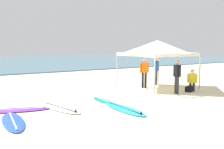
{
  "coord_description": "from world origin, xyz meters",
  "views": [
    {
      "loc": [
        -7.19,
        -9.45,
        2.44
      ],
      "look_at": [
        -0.44,
        1.22,
        1.0
      ],
      "focal_mm": 40.59,
      "sensor_mm": 36.0,
      "label": 1
    }
  ],
  "objects_px": {
    "surfboard_white": "(60,108)",
    "canopy_tent": "(157,47)",
    "surfboard_cyan": "(124,109)",
    "person_black": "(177,75)",
    "person_blue": "(156,69)",
    "surfboard_blue": "(13,121)",
    "surfboard_teal": "(104,100)",
    "gear_bag_near_tent": "(190,89)",
    "surfboard_purple": "(16,110)",
    "person_yellow": "(192,79)",
    "person_orange": "(144,71)"
  },
  "relations": [
    {
      "from": "gear_bag_near_tent",
      "to": "surfboard_purple",
      "type": "bearing_deg",
      "value": 175.28
    },
    {
      "from": "person_orange",
      "to": "gear_bag_near_tent",
      "type": "height_order",
      "value": "person_orange"
    },
    {
      "from": "surfboard_white",
      "to": "person_black",
      "type": "xyz_separation_m",
      "value": [
        6.15,
        -0.19,
        0.95
      ]
    },
    {
      "from": "surfboard_cyan",
      "to": "person_black",
      "type": "distance_m",
      "value": 4.41
    },
    {
      "from": "surfboard_cyan",
      "to": "person_yellow",
      "type": "xyz_separation_m",
      "value": [
        5.42,
        1.34,
        0.62
      ]
    },
    {
      "from": "surfboard_teal",
      "to": "person_yellow",
      "type": "xyz_separation_m",
      "value": [
        5.32,
        -0.35,
        0.62
      ]
    },
    {
      "from": "surfboard_purple",
      "to": "person_orange",
      "type": "height_order",
      "value": "person_orange"
    },
    {
      "from": "person_yellow",
      "to": "surfboard_teal",
      "type": "bearing_deg",
      "value": 176.28
    },
    {
      "from": "surfboard_white",
      "to": "person_yellow",
      "type": "bearing_deg",
      "value": -0.65
    },
    {
      "from": "surfboard_purple",
      "to": "person_black",
      "type": "bearing_deg",
      "value": -5.93
    },
    {
      "from": "canopy_tent",
      "to": "gear_bag_near_tent",
      "type": "height_order",
      "value": "canopy_tent"
    },
    {
      "from": "surfboard_white",
      "to": "person_blue",
      "type": "relative_size",
      "value": 1.47
    },
    {
      "from": "canopy_tent",
      "to": "surfboard_purple",
      "type": "xyz_separation_m",
      "value": [
        -8.01,
        -1.05,
        -2.35
      ]
    },
    {
      "from": "surfboard_purple",
      "to": "canopy_tent",
      "type": "bearing_deg",
      "value": 7.47
    },
    {
      "from": "surfboard_blue",
      "to": "surfboard_purple",
      "type": "bearing_deg",
      "value": 75.38
    },
    {
      "from": "gear_bag_near_tent",
      "to": "person_orange",
      "type": "bearing_deg",
      "value": 118.79
    },
    {
      "from": "surfboard_white",
      "to": "person_orange",
      "type": "distance_m",
      "value": 6.41
    },
    {
      "from": "surfboard_white",
      "to": "surfboard_cyan",
      "type": "relative_size",
      "value": 1.0
    },
    {
      "from": "person_black",
      "to": "gear_bag_near_tent",
      "type": "distance_m",
      "value": 1.36
    },
    {
      "from": "person_orange",
      "to": "person_black",
      "type": "relative_size",
      "value": 1.0
    },
    {
      "from": "surfboard_cyan",
      "to": "canopy_tent",
      "type": "bearing_deg",
      "value": 34.68
    },
    {
      "from": "surfboard_white",
      "to": "person_orange",
      "type": "relative_size",
      "value": 1.47
    },
    {
      "from": "surfboard_teal",
      "to": "gear_bag_near_tent",
      "type": "bearing_deg",
      "value": -4.25
    },
    {
      "from": "person_blue",
      "to": "surfboard_blue",
      "type": "bearing_deg",
      "value": -159.24
    },
    {
      "from": "surfboard_white",
      "to": "canopy_tent",
      "type": "bearing_deg",
      "value": 14.34
    },
    {
      "from": "surfboard_cyan",
      "to": "surfboard_teal",
      "type": "distance_m",
      "value": 1.69
    },
    {
      "from": "surfboard_teal",
      "to": "surfboard_white",
      "type": "bearing_deg",
      "value": -172.99
    },
    {
      "from": "surfboard_cyan",
      "to": "surfboard_purple",
      "type": "distance_m",
      "value": 4.1
    },
    {
      "from": "surfboard_teal",
      "to": "person_yellow",
      "type": "bearing_deg",
      "value": -3.72
    },
    {
      "from": "canopy_tent",
      "to": "surfboard_blue",
      "type": "relative_size",
      "value": 1.4
    },
    {
      "from": "surfboard_cyan",
      "to": "person_orange",
      "type": "distance_m",
      "value": 5.41
    },
    {
      "from": "person_black",
      "to": "surfboard_purple",
      "type": "bearing_deg",
      "value": 174.07
    },
    {
      "from": "surfboard_purple",
      "to": "person_blue",
      "type": "bearing_deg",
      "value": 12.96
    },
    {
      "from": "surfboard_blue",
      "to": "person_yellow",
      "type": "bearing_deg",
      "value": 4.72
    },
    {
      "from": "surfboard_cyan",
      "to": "gear_bag_near_tent",
      "type": "relative_size",
      "value": 4.22
    },
    {
      "from": "surfboard_purple",
      "to": "gear_bag_near_tent",
      "type": "xyz_separation_m",
      "value": [
        8.75,
        -0.72,
        0.1
      ]
    },
    {
      "from": "person_orange",
      "to": "surfboard_cyan",
      "type": "bearing_deg",
      "value": -137.67
    },
    {
      "from": "canopy_tent",
      "to": "gear_bag_near_tent",
      "type": "relative_size",
      "value": 5.73
    },
    {
      "from": "person_yellow",
      "to": "gear_bag_near_tent",
      "type": "bearing_deg",
      "value": -171.65
    },
    {
      "from": "surfboard_cyan",
      "to": "person_yellow",
      "type": "bearing_deg",
      "value": 13.89
    },
    {
      "from": "surfboard_purple",
      "to": "gear_bag_near_tent",
      "type": "distance_m",
      "value": 8.78
    },
    {
      "from": "surfboard_white",
      "to": "person_blue",
      "type": "height_order",
      "value": "person_blue"
    },
    {
      "from": "surfboard_cyan",
      "to": "surfboard_blue",
      "type": "bearing_deg",
      "value": 171.82
    },
    {
      "from": "person_blue",
      "to": "person_yellow",
      "type": "distance_m",
      "value": 2.75
    },
    {
      "from": "surfboard_white",
      "to": "surfboard_cyan",
      "type": "xyz_separation_m",
      "value": [
        2.02,
        -1.42,
        -0.0
      ]
    },
    {
      "from": "canopy_tent",
      "to": "person_blue",
      "type": "relative_size",
      "value": 2.01
    },
    {
      "from": "surfboard_white",
      "to": "surfboard_blue",
      "type": "distance_m",
      "value": 2.1
    },
    {
      "from": "person_blue",
      "to": "gear_bag_near_tent",
      "type": "bearing_deg",
      "value": -91.97
    },
    {
      "from": "surfboard_cyan",
      "to": "person_black",
      "type": "bearing_deg",
      "value": 16.62
    },
    {
      "from": "person_black",
      "to": "surfboard_white",
      "type": "bearing_deg",
      "value": 178.21
    }
  ]
}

